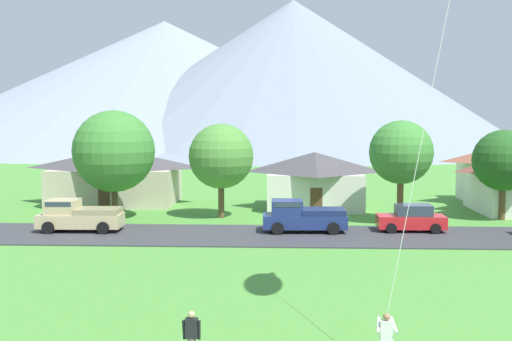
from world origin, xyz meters
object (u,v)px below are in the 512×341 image
tree_left_of_center (221,156)px  watcher_person (192,338)px  tree_near_right (504,160)px  parked_car_red_west_end (411,219)px  tree_center (401,152)px  pickup_truck_sand_west_side (78,216)px  pickup_truck_navy_east_side (302,216)px  house_left_center (314,179)px  house_right_center (116,175)px  tree_near_left (114,151)px

tree_left_of_center → watcher_person: (1.87, -27.23, -3.56)m
tree_near_right → parked_car_red_west_end: bearing=-145.1°
tree_center → pickup_truck_sand_west_side: (-20.88, -4.31, -3.79)m
watcher_person → parked_car_red_west_end: bearing=64.1°
tree_center → tree_near_right: (7.47, 1.75, -0.64)m
parked_car_red_west_end → pickup_truck_navy_east_side: size_ratio=0.80×
house_left_center → parked_car_red_west_end: house_left_center is taller
house_left_center → tree_center: (5.52, -6.83, 2.52)m
house_left_center → house_right_center: 16.66m
tree_left_of_center → pickup_truck_navy_east_side: bearing=-45.5°
house_left_center → parked_car_red_west_end: (5.64, -10.21, -1.46)m
tree_near_left → parked_car_red_west_end: bearing=-11.9°
house_right_center → pickup_truck_sand_west_side: (1.16, -13.26, -1.34)m
house_left_center → tree_near_right: (12.99, -5.07, 1.88)m
pickup_truck_sand_west_side → parked_car_red_west_end: bearing=2.5°
tree_left_of_center → tree_near_right: (19.91, -0.09, -0.23)m
house_left_center → pickup_truck_sand_west_side: (-15.36, -11.13, -1.27)m
house_left_center → parked_car_red_west_end: size_ratio=1.88×
tree_near_left → tree_center: 19.96m
watcher_person → tree_left_of_center: bearing=93.9°
pickup_truck_sand_west_side → pickup_truck_navy_east_side: same height
tree_near_right → watcher_person: bearing=-123.6°
tree_near_left → house_right_center: bearing=104.6°
parked_car_red_west_end → tree_near_left: bearing=168.1°
house_left_center → pickup_truck_navy_east_side: size_ratio=1.50×
house_left_center → tree_left_of_center: size_ratio=1.17×
tree_near_left → pickup_truck_navy_east_side: (13.16, -4.76, -3.78)m
tree_center → pickup_truck_sand_west_side: 21.66m
pickup_truck_sand_west_side → watcher_person: size_ratio=3.12×
house_left_center → tree_near_right: 14.07m
house_left_center → watcher_person: house_left_center is taller
tree_near_right → tree_left_of_center: bearing=179.7°
tree_center → watcher_person: bearing=-112.6°
pickup_truck_navy_east_side → watcher_person: pickup_truck_navy_east_side is taller
tree_left_of_center → parked_car_red_west_end: (12.56, -5.22, -3.57)m
tree_left_of_center → tree_near_right: 19.92m
house_left_center → tree_near_right: tree_near_right is taller
tree_left_of_center → parked_car_red_west_end: bearing=-22.6°
tree_near_left → watcher_person: (9.37, -26.23, -3.96)m
watcher_person → pickup_truck_navy_east_side: bearing=80.0°
tree_near_left → parked_car_red_west_end: (20.05, -4.22, -3.97)m
tree_near_right → watcher_person: size_ratio=3.81×
pickup_truck_navy_east_side → house_left_center: bearing=83.3°
tree_near_right → pickup_truck_navy_east_side: (-14.25, -5.68, -3.15)m
tree_near_left → pickup_truck_sand_west_side: size_ratio=1.48×
house_left_center → tree_center: size_ratio=1.12×
house_left_center → pickup_truck_sand_west_side: bearing=-144.1°
house_right_center → tree_left_of_center: bearing=-36.5°
house_right_center → tree_near_right: 30.43m
tree_center → tree_near_right: 7.70m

